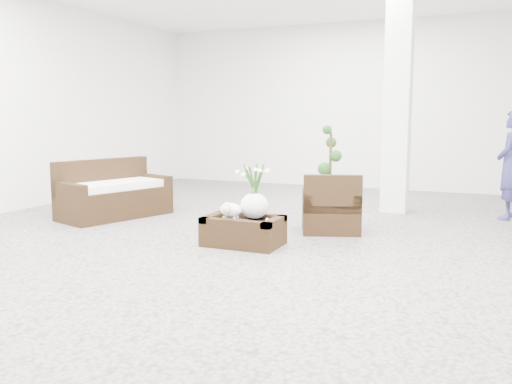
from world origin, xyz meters
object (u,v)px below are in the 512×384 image
at_px(armchair, 331,202).
at_px(coffee_table, 243,232).
at_px(topiary, 330,169).
at_px(loveseat, 115,189).

bearing_deg(armchair, coffee_table, 38.25).
bearing_deg(armchair, topiary, -93.69).
bearing_deg(topiary, armchair, -73.98).
distance_m(loveseat, topiary, 3.42).
relative_size(coffee_table, topiary, 0.66).
height_order(armchair, topiary, topiary).
xyz_separation_m(armchair, loveseat, (-3.31, -0.29, 0.04)).
bearing_deg(loveseat, armchair, -66.85).
distance_m(armchair, loveseat, 3.33).
xyz_separation_m(coffee_table, loveseat, (-2.57, 0.89, 0.28)).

